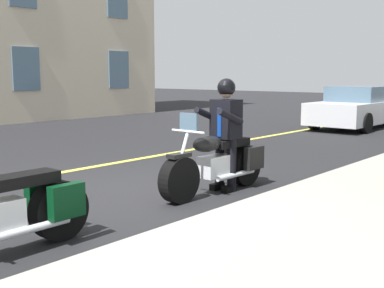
{
  "coord_description": "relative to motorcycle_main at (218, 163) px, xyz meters",
  "views": [
    {
      "loc": [
        5.1,
        5.67,
        1.8
      ],
      "look_at": [
        -0.51,
        0.81,
        0.75
      ],
      "focal_mm": 46.14,
      "sensor_mm": 36.0,
      "label": 1
    }
  ],
  "objects": [
    {
      "name": "lane_center_stripe",
      "position": [
        0.75,
        -3.11,
        -0.45
      ],
      "size": [
        60.0,
        0.16,
        0.01
      ],
      "primitive_type": "cube",
      "color": "#E5DB4C",
      "rests_on": "ground_plane"
    },
    {
      "name": "rider_main",
      "position": [
        -0.19,
        0.0,
        0.58
      ],
      "size": [
        0.62,
        0.55,
        1.74
      ],
      "color": "black",
      "rests_on": "ground_plane"
    },
    {
      "name": "car_silver",
      "position": [
        -10.48,
        -2.11,
        0.24
      ],
      "size": [
        4.6,
        1.92,
        1.4
      ],
      "color": "silver",
      "rests_on": "ground_plane"
    },
    {
      "name": "motorcycle_main",
      "position": [
        0.0,
        0.0,
        0.0
      ],
      "size": [
        2.21,
        0.61,
        1.26
      ],
      "color": "black",
      "rests_on": "ground_plane"
    },
    {
      "name": "ground_plane",
      "position": [
        0.75,
        -1.11,
        -0.45
      ],
      "size": [
        80.0,
        80.0,
        0.0
      ],
      "primitive_type": "plane",
      "color": "black"
    }
  ]
}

